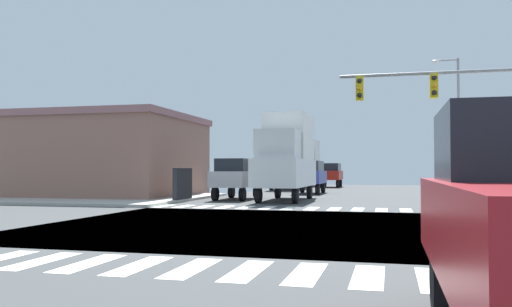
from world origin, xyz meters
name	(u,v)px	position (x,y,z in m)	size (l,w,h in m)	color
ground	(270,226)	(0.00, 0.00, -0.03)	(90.00, 90.00, 0.05)	#3D4041
sidewalk_corner_nw	(98,198)	(-13.00, 12.00, 0.07)	(12.00, 12.00, 0.14)	#AEADA4
crosswalk_near	(165,267)	(-0.25, -7.30, 0.00)	(13.50, 2.00, 0.01)	white
crosswalk_far	(300,208)	(-0.25, 7.30, 0.00)	(13.50, 2.00, 0.01)	white
traffic_signal_mast	(443,101)	(5.77, 7.22, 4.57)	(7.19, 0.55, 6.16)	gray
street_lamp	(455,114)	(7.88, 21.71, 5.42)	(1.78, 0.32, 9.21)	gray
bank_building	(71,156)	(-16.54, 14.57, 2.59)	(17.47, 10.01, 5.17)	#8C6255
suv_farside_1	(331,173)	(-2.00, 36.42, 1.39)	(1.96, 4.60, 2.34)	black
box_truck_crossing_1	(289,160)	(-5.00, 29.91, 2.56)	(2.40, 7.20, 4.85)	black
suv_queued_2	(310,174)	(-2.00, 22.00, 1.39)	(1.96, 4.60, 2.34)	black
suv_trailing_4	(237,175)	(-5.00, 13.56, 1.39)	(1.96, 4.60, 2.34)	black
box_truck_middle_2	(305,162)	(-5.00, 39.48, 2.56)	(2.40, 7.20, 4.85)	black
box_truck_inner_3	(286,154)	(-2.00, 13.22, 2.56)	(2.40, 7.20, 4.85)	black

